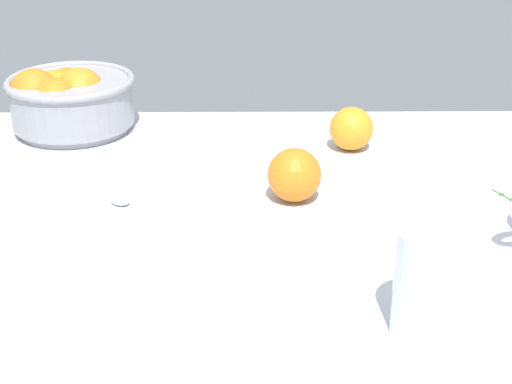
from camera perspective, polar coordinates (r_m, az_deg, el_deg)
ground_plane at (r=96.77cm, az=-1.30°, el=-4.99°), size 126.55×101.39×3.00cm
fruit_bowl at (r=135.81cm, az=-13.84°, el=6.75°), size 21.85×21.85×11.11cm
juice_glass at (r=80.37cm, az=13.16°, el=-6.97°), size 8.44×8.44×11.83cm
loose_orange_0 at (r=125.11cm, az=7.11°, el=4.70°), size 7.09×7.09×7.09cm
loose_orange_1 at (r=106.81cm, az=2.88°, el=1.27°), size 7.59×7.59×7.59cm
spoon at (r=111.02cm, az=-11.15°, el=-0.14°), size 11.90×11.41×1.00cm
herb_sprig_0 at (r=113.65cm, az=18.55°, el=-0.52°), size 3.73×7.30×0.85cm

